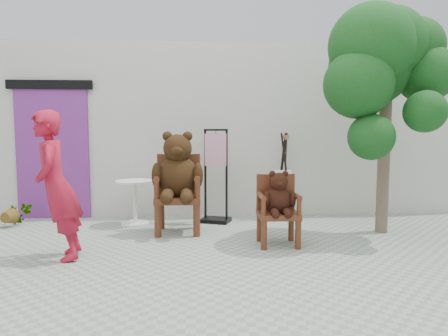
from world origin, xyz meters
name	(u,v)px	position (x,y,z in m)	size (l,w,h in m)	color
ground_plane	(246,263)	(0.00, 0.00, 0.00)	(60.00, 60.00, 0.00)	gray
back_wall	(228,130)	(0.00, 3.10, 1.50)	(9.00, 1.00, 3.00)	silver
doorway	(53,150)	(-3.00, 2.58, 1.16)	(1.40, 0.11, 2.33)	#762B82
chair_big	(178,176)	(-0.83, 1.45, 0.82)	(0.73, 0.78, 1.48)	#451E0E
chair_small	(278,201)	(0.50, 0.73, 0.57)	(0.52, 0.52, 0.97)	#451E0E
person	(57,186)	(-2.14, 0.28, 0.85)	(0.62, 0.41, 1.71)	#AA142C
cafe_table	(135,197)	(-1.54, 1.99, 0.44)	(0.60, 0.60, 0.70)	white
display_stand	(216,186)	(-0.26, 2.09, 0.58)	(0.54, 0.48, 1.51)	black
stool_bucket	(283,181)	(0.89, 2.35, 0.64)	(0.32, 0.32, 1.45)	white
tree	(381,63)	(1.98, 1.12, 2.41)	(1.91, 1.51, 3.18)	brown
potted_plant	(15,213)	(-3.40, 2.00, 0.20)	(0.37, 0.32, 0.41)	black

